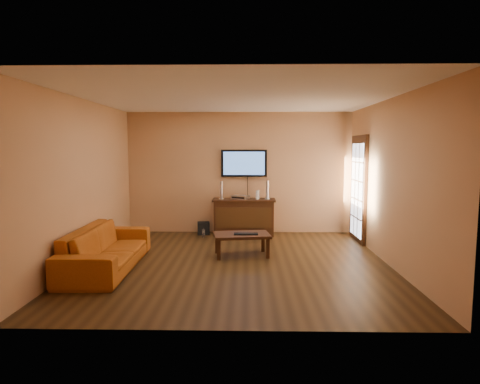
{
  "coord_description": "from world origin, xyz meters",
  "views": [
    {
      "loc": [
        0.21,
        -6.49,
        1.88
      ],
      "look_at": [
        0.05,
        0.8,
        1.1
      ],
      "focal_mm": 30.0,
      "sensor_mm": 36.0,
      "label": 1
    }
  ],
  "objects_px": {
    "coffee_table": "(242,237)",
    "media_console": "(244,217)",
    "speaker_left": "(221,191)",
    "game_console": "(258,195)",
    "sofa": "(107,241)",
    "keyboard": "(246,234)",
    "television": "(244,163)",
    "bottle": "(203,233)",
    "subwoofer": "(204,228)",
    "speaker_right": "(267,191)",
    "av_receiver": "(240,197)"
  },
  "relations": [
    {
      "from": "speaker_right",
      "to": "speaker_left",
      "type": "bearing_deg",
      "value": -179.32
    },
    {
      "from": "media_console",
      "to": "bottle",
      "type": "bearing_deg",
      "value": -159.51
    },
    {
      "from": "speaker_right",
      "to": "subwoofer",
      "type": "distance_m",
      "value": 1.65
    },
    {
      "from": "coffee_table",
      "to": "sofa",
      "type": "distance_m",
      "value": 2.27
    },
    {
      "from": "game_console",
      "to": "media_console",
      "type": "bearing_deg",
      "value": -166.13
    },
    {
      "from": "speaker_left",
      "to": "bottle",
      "type": "height_order",
      "value": "speaker_left"
    },
    {
      "from": "television",
      "to": "av_receiver",
      "type": "bearing_deg",
      "value": -110.47
    },
    {
      "from": "speaker_left",
      "to": "bottle",
      "type": "distance_m",
      "value": 1.0
    },
    {
      "from": "sofa",
      "to": "game_console",
      "type": "distance_m",
      "value": 3.56
    },
    {
      "from": "coffee_table",
      "to": "subwoofer",
      "type": "bearing_deg",
      "value": 116.05
    },
    {
      "from": "media_console",
      "to": "bottle",
      "type": "height_order",
      "value": "media_console"
    },
    {
      "from": "subwoofer",
      "to": "keyboard",
      "type": "bearing_deg",
      "value": -70.6
    },
    {
      "from": "av_receiver",
      "to": "keyboard",
      "type": "xyz_separation_m",
      "value": [
        0.13,
        -1.85,
        -0.42
      ]
    },
    {
      "from": "media_console",
      "to": "game_console",
      "type": "distance_m",
      "value": 0.58
    },
    {
      "from": "media_console",
      "to": "bottle",
      "type": "relative_size",
      "value": 7.04
    },
    {
      "from": "coffee_table",
      "to": "keyboard",
      "type": "distance_m",
      "value": 0.12
    },
    {
      "from": "media_console",
      "to": "keyboard",
      "type": "distance_m",
      "value": 1.84
    },
    {
      "from": "av_receiver",
      "to": "game_console",
      "type": "distance_m",
      "value": 0.38
    },
    {
      "from": "coffee_table",
      "to": "subwoofer",
      "type": "xyz_separation_m",
      "value": [
        -0.88,
        1.8,
        -0.21
      ]
    },
    {
      "from": "speaker_left",
      "to": "bottle",
      "type": "xyz_separation_m",
      "value": [
        -0.37,
        -0.29,
        -0.88
      ]
    },
    {
      "from": "coffee_table",
      "to": "game_console",
      "type": "relative_size",
      "value": 5.34
    },
    {
      "from": "coffee_table",
      "to": "av_receiver",
      "type": "distance_m",
      "value": 1.86
    },
    {
      "from": "speaker_left",
      "to": "subwoofer",
      "type": "height_order",
      "value": "speaker_left"
    },
    {
      "from": "television",
      "to": "keyboard",
      "type": "distance_m",
      "value": 2.36
    },
    {
      "from": "speaker_left",
      "to": "bottle",
      "type": "relative_size",
      "value": 2.02
    },
    {
      "from": "television",
      "to": "speaker_left",
      "type": "xyz_separation_m",
      "value": [
        -0.49,
        -0.25,
        -0.6
      ]
    },
    {
      "from": "subwoofer",
      "to": "game_console",
      "type": "bearing_deg",
      "value": -10.1
    },
    {
      "from": "coffee_table",
      "to": "media_console",
      "type": "bearing_deg",
      "value": 89.47
    },
    {
      "from": "sofa",
      "to": "subwoofer",
      "type": "distance_m",
      "value": 2.9
    },
    {
      "from": "coffee_table",
      "to": "sofa",
      "type": "xyz_separation_m",
      "value": [
        -2.12,
        -0.8,
        0.1
      ]
    },
    {
      "from": "sofa",
      "to": "bottle",
      "type": "height_order",
      "value": "sofa"
    },
    {
      "from": "keyboard",
      "to": "game_console",
      "type": "bearing_deg",
      "value": 82.32
    },
    {
      "from": "sofa",
      "to": "game_console",
      "type": "height_order",
      "value": "game_console"
    },
    {
      "from": "television",
      "to": "coffee_table",
      "type": "distance_m",
      "value": 2.34
    },
    {
      "from": "coffee_table",
      "to": "keyboard",
      "type": "bearing_deg",
      "value": -41.76
    },
    {
      "from": "coffee_table",
      "to": "bottle",
      "type": "xyz_separation_m",
      "value": [
        -0.84,
        1.45,
        -0.25
      ]
    },
    {
      "from": "subwoofer",
      "to": "media_console",
      "type": "bearing_deg",
      "value": -9.67
    },
    {
      "from": "av_receiver",
      "to": "subwoofer",
      "type": "height_order",
      "value": "av_receiver"
    },
    {
      "from": "game_console",
      "to": "sofa",
      "type": "bearing_deg",
      "value": -116.08
    },
    {
      "from": "speaker_left",
      "to": "coffee_table",
      "type": "bearing_deg",
      "value": -74.71
    },
    {
      "from": "television",
      "to": "sofa",
      "type": "relative_size",
      "value": 0.45
    },
    {
      "from": "speaker_left",
      "to": "av_receiver",
      "type": "relative_size",
      "value": 1.13
    },
    {
      "from": "sofa",
      "to": "bottle",
      "type": "distance_m",
      "value": 2.61
    },
    {
      "from": "speaker_left",
      "to": "game_console",
      "type": "relative_size",
      "value": 2.01
    },
    {
      "from": "media_console",
      "to": "bottle",
      "type": "xyz_separation_m",
      "value": [
        -0.86,
        -0.32,
        -0.31
      ]
    },
    {
      "from": "sofa",
      "to": "game_console",
      "type": "bearing_deg",
      "value": -45.01
    },
    {
      "from": "coffee_table",
      "to": "speaker_left",
      "type": "distance_m",
      "value": 1.92
    },
    {
      "from": "av_receiver",
      "to": "game_console",
      "type": "relative_size",
      "value": 1.78
    },
    {
      "from": "speaker_left",
      "to": "speaker_right",
      "type": "xyz_separation_m",
      "value": [
        1.01,
        0.01,
        0.01
      ]
    },
    {
      "from": "speaker_left",
      "to": "subwoofer",
      "type": "xyz_separation_m",
      "value": [
        -0.4,
        0.06,
        -0.84
      ]
    }
  ]
}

